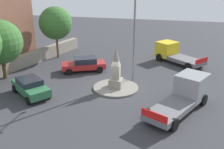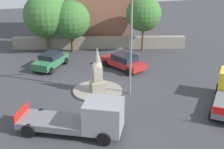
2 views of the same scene
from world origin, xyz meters
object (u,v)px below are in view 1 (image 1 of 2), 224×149
Objects in this scene: truck_yellow_far_side at (174,53)px; tree_mid_cluster at (56,23)px; streetlamp at (134,27)px; car_red_parked_right at (84,64)px; truck_grey_near_island at (185,93)px; monument at (116,70)px; car_green_parked_left at (30,87)px; tree_far_corner at (0,42)px.

truck_yellow_far_side is 13.87m from tree_mid_cluster.
streetlamp is 1.79× the size of car_red_parked_right.
monument is at bearing -109.73° from truck_grey_near_island.
car_green_parked_left is 0.77× the size of tree_far_corner.
tree_mid_cluster is at bearing 165.26° from tree_far_corner.
monument is 6.05m from truck_grey_near_island.
streetlamp reaches higher than car_green_parked_left.
truck_grey_near_island is at bearing 57.38° from tree_mid_cluster.
tree_mid_cluster is 1.09× the size of tree_far_corner.
truck_yellow_far_side is at bearing 121.58° from car_red_parked_right.
tree_mid_cluster is (1.67, -13.42, 3.10)m from truck_yellow_far_side.
car_red_parked_right is (-3.54, -4.17, -0.92)m from monument.
streetlamp is 1.28× the size of truck_grey_near_island.
car_green_parked_left is at bearing -18.80° from car_red_parked_right.
tree_far_corner is at bearing -89.12° from monument.
tree_mid_cluster is at bearing -122.62° from truck_grey_near_island.
car_green_parked_left is 16.19m from truck_yellow_far_side.
car_red_parked_right is at bearing -58.42° from truck_yellow_far_side.
streetlamp is 12.22m from tree_far_corner.
car_red_parked_right is 0.85× the size of tree_far_corner.
monument is 0.59× the size of tree_mid_cluster.
monument is at bearing -27.18° from truck_yellow_far_side.
streetlamp reaches higher than truck_yellow_far_side.
truck_grey_near_island is (5.57, 9.84, 0.34)m from car_red_parked_right.
monument is 0.83× the size of car_green_parked_left.
tree_mid_cluster reaches higher than truck_yellow_far_side.
truck_grey_near_island is at bearing 60.50° from car_red_parked_right.
streetlamp is 8.46m from truck_yellow_far_side.
car_green_parked_left is at bearing -85.52° from truck_grey_near_island.
streetlamp is at bearing -27.84° from truck_yellow_far_side.
tree_mid_cluster is (-7.25, -8.84, 2.44)m from monument.
tree_far_corner is (3.70, -6.61, 2.75)m from car_red_parked_right.
streetlamp is 10.09m from car_green_parked_left.
tree_mid_cluster is (-10.23, -2.44, 3.36)m from car_green_parked_left.
streetlamp reaches higher than monument.
truck_grey_near_island is 16.74m from tree_far_corner.
truck_yellow_far_side is 1.03× the size of tree_far_corner.
car_red_parked_right is at bearing 51.46° from tree_mid_cluster.
tree_mid_cluster is at bearing -116.46° from streetlamp.
truck_grey_near_island reaches higher than car_red_parked_right.
truck_yellow_far_side is at bearing -174.32° from truck_grey_near_island.
streetlamp reaches higher than tree_far_corner.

